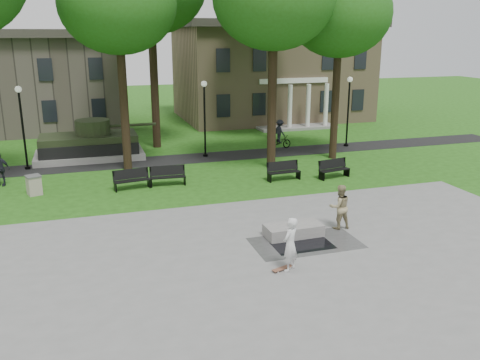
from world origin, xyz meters
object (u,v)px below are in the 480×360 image
object	(u,v)px
concrete_block	(293,230)
cyclist	(280,137)
skateboarder	(290,244)
trash_bin	(34,185)
friend_watching	(340,207)
park_bench_0	(132,179)

from	to	relation	value
concrete_block	cyclist	bearing A→B (deg)	70.19
skateboarder	trash_bin	bearing A→B (deg)	-90.04
skateboarder	friend_watching	bearing A→B (deg)	-176.36
park_bench_0	cyclist	bearing A→B (deg)	22.69
skateboarder	trash_bin	size ratio (longest dim) A/B	1.90
friend_watching	cyclist	xyz separation A→B (m)	(3.18, 14.31, -0.11)
concrete_block	skateboarder	world-z (taller)	skateboarder
cyclist	trash_bin	world-z (taller)	cyclist
concrete_block	park_bench_0	world-z (taller)	park_bench_0
concrete_block	trash_bin	bearing A→B (deg)	138.88
trash_bin	friend_watching	bearing A→B (deg)	-35.27
friend_watching	park_bench_0	world-z (taller)	friend_watching
cyclist	trash_bin	bearing A→B (deg)	99.83
cyclist	concrete_block	bearing A→B (deg)	148.64
skateboarder	cyclist	distance (m)	18.38
concrete_block	trash_bin	xyz separation A→B (m)	(-9.85, 8.60, 0.24)
concrete_block	cyclist	world-z (taller)	cyclist
friend_watching	trash_bin	bearing A→B (deg)	-33.42
concrete_block	park_bench_0	distance (m)	9.70
skateboarder	park_bench_0	bearing A→B (deg)	-107.15
friend_watching	park_bench_0	distance (m)	10.80
cyclist	park_bench_0	distance (m)	12.25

